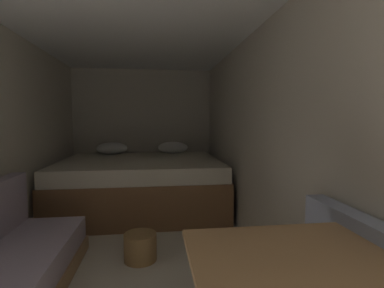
# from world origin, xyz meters

# --- Properties ---
(ground_plane) EXTENTS (6.99, 6.99, 0.00)m
(ground_plane) POSITION_xyz_m (0.00, 2.03, 0.00)
(ground_plane) COLOR beige
(wall_back) EXTENTS (2.38, 0.05, 2.09)m
(wall_back) POSITION_xyz_m (0.00, 4.55, 1.04)
(wall_back) COLOR beige
(wall_back) RESTS_ON ground
(wall_right) EXTENTS (0.05, 4.99, 2.09)m
(wall_right) POSITION_xyz_m (1.16, 2.03, 1.04)
(wall_right) COLOR beige
(wall_right) RESTS_ON ground
(ceiling_slab) EXTENTS (2.38, 4.99, 0.05)m
(ceiling_slab) POSITION_xyz_m (0.00, 2.03, 2.11)
(ceiling_slab) COLOR white
(ceiling_slab) RESTS_ON wall_left
(bed) EXTENTS (2.16, 1.75, 0.89)m
(bed) POSITION_xyz_m (0.00, 3.61, 0.36)
(bed) COLOR brown
(bed) RESTS_ON ground
(dinette_table) EXTENTS (0.78, 0.63, 0.77)m
(dinette_table) POSITION_xyz_m (0.69, 0.50, 0.67)
(dinette_table) COLOR #9E7247
(dinette_table) RESTS_ON ground
(wicker_basket) EXTENTS (0.29, 0.29, 0.24)m
(wicker_basket) POSITION_xyz_m (0.05, 2.11, 0.12)
(wicker_basket) COLOR olive
(wicker_basket) RESTS_ON ground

